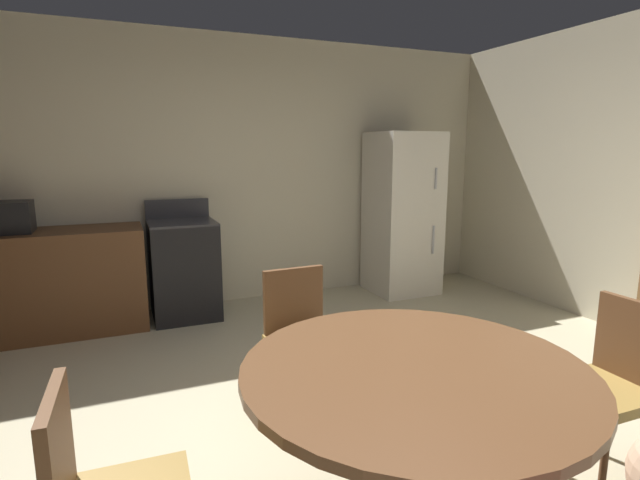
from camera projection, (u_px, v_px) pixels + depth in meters
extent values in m
plane|color=beige|center=(379.00, 460.00, 2.49)|extent=(14.00, 14.00, 0.00)
cube|color=beige|center=(235.00, 172.00, 5.01)|extent=(6.09, 0.12, 2.70)
cube|color=brown|center=(33.00, 284.00, 4.11)|extent=(1.79, 0.60, 0.90)
cube|color=black|center=(184.00, 270.00, 4.58)|extent=(0.60, 0.60, 0.90)
cube|color=#38383D|center=(182.00, 222.00, 4.50)|extent=(0.60, 0.60, 0.02)
cube|color=#38383D|center=(177.00, 208.00, 4.73)|extent=(0.60, 0.04, 0.18)
cube|color=silver|center=(402.00, 214.00, 5.36)|extent=(0.68, 0.66, 1.76)
cylinder|color=#B2B2B7|center=(436.00, 178.00, 5.04)|extent=(0.02, 0.02, 0.22)
cylinder|color=#B2B2B7|center=(433.00, 240.00, 5.16)|extent=(0.02, 0.02, 0.30)
cube|color=black|center=(2.00, 218.00, 3.94)|extent=(0.44, 0.32, 0.26)
cylinder|color=brown|center=(411.00, 460.00, 1.92)|extent=(0.14, 0.14, 0.72)
cylinder|color=brown|center=(415.00, 370.00, 1.85)|extent=(1.33, 1.33, 0.04)
cylinder|color=brown|center=(345.00, 388.00, 2.80)|extent=(0.03, 0.03, 0.43)
cylinder|color=brown|center=(290.00, 401.00, 2.65)|extent=(0.03, 0.03, 0.43)
cylinder|color=brown|center=(319.00, 365.00, 3.10)|extent=(0.03, 0.03, 0.43)
cylinder|color=brown|center=(269.00, 376.00, 2.96)|extent=(0.03, 0.03, 0.43)
cube|color=#A37F3D|center=(306.00, 345.00, 2.83)|extent=(0.42, 0.42, 0.05)
cube|color=brown|center=(294.00, 302.00, 2.96)|extent=(0.38, 0.05, 0.42)
cylinder|color=brown|center=(604.00, 466.00, 2.11)|extent=(0.03, 0.03, 0.43)
cylinder|color=brown|center=(542.00, 425.00, 2.42)|extent=(0.03, 0.03, 0.43)
cylinder|color=brown|center=(591.00, 412.00, 2.54)|extent=(0.03, 0.03, 0.43)
cube|color=#A37F3D|center=(602.00, 391.00, 2.29)|extent=(0.41, 0.41, 0.05)
cube|color=brown|center=(634.00, 344.00, 2.31)|extent=(0.04, 0.38, 0.42)
cube|color=brown|center=(58.00, 459.00, 1.45)|extent=(0.05, 0.38, 0.42)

